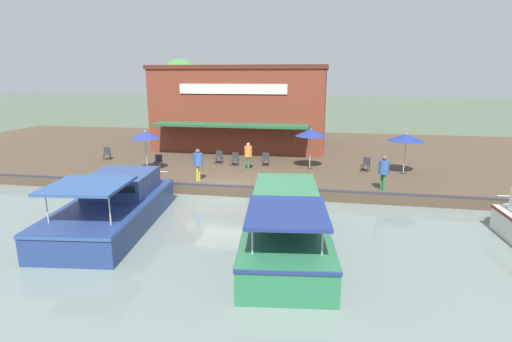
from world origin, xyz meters
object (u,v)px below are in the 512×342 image
(patio_umbrella_near_quay_edge, at_px, (406,138))
(person_at_quay_edge, at_px, (384,168))
(person_mid_patio, at_px, (248,153))
(patio_umbrella_back_row, at_px, (311,133))
(waterfront_restaurant, at_px, (245,106))
(cafe_chair_mid_patio, at_px, (219,156))
(cafe_chair_far_corner_seat, at_px, (366,164))
(cafe_chair_back_row_seat, at_px, (158,161))
(motorboat_outer_channel, at_px, (120,203))
(cafe_chair_beside_entrance, at_px, (266,159))
(patio_umbrella_mid_patio_right, at_px, (145,135))
(person_near_entrance, at_px, (198,161))
(motorboat_nearest_quay, at_px, (285,221))
(cafe_chair_facing_river, at_px, (107,153))
(tree_downstream_bank, at_px, (179,84))
(cafe_chair_under_first_umbrella, at_px, (235,158))

(patio_umbrella_near_quay_edge, xyz_separation_m, person_at_quay_edge, (4.02, -1.70, -1.02))
(patio_umbrella_near_quay_edge, bearing_deg, person_mid_patio, -86.25)
(patio_umbrella_back_row, bearing_deg, waterfront_restaurant, -143.66)
(cafe_chair_mid_patio, bearing_deg, cafe_chair_far_corner_seat, 86.52)
(patio_umbrella_back_row, relative_size, cafe_chair_back_row_seat, 3.01)
(waterfront_restaurant, height_order, person_mid_patio, waterfront_restaurant)
(cafe_chair_back_row_seat, bearing_deg, motorboat_outer_channel, 11.44)
(cafe_chair_far_corner_seat, xyz_separation_m, cafe_chair_mid_patio, (-0.58, -9.49, 0.00))
(cafe_chair_back_row_seat, relative_size, cafe_chair_beside_entrance, 1.00)
(person_mid_patio, bearing_deg, cafe_chair_beside_entrance, 143.44)
(waterfront_restaurant, relative_size, cafe_chair_beside_entrance, 15.84)
(patio_umbrella_mid_patio_right, xyz_separation_m, person_near_entrance, (1.64, 3.82, -1.10))
(patio_umbrella_back_row, relative_size, motorboat_nearest_quay, 0.29)
(cafe_chair_facing_river, bearing_deg, cafe_chair_far_corner_seat, 88.63)
(patio_umbrella_back_row, distance_m, tree_downstream_bank, 16.87)
(patio_umbrella_back_row, distance_m, cafe_chair_far_corner_seat, 3.88)
(person_mid_patio, height_order, motorboat_nearest_quay, motorboat_nearest_quay)
(tree_downstream_bank, bearing_deg, motorboat_nearest_quay, 29.80)
(cafe_chair_mid_patio, xyz_separation_m, person_mid_patio, (1.36, 2.28, 0.58))
(person_at_quay_edge, bearing_deg, person_near_entrance, -91.02)
(person_at_quay_edge, bearing_deg, patio_umbrella_mid_patio_right, -97.54)
(patio_umbrella_mid_patio_right, relative_size, patio_umbrella_back_row, 0.98)
(cafe_chair_under_first_umbrella, xyz_separation_m, motorboat_nearest_quay, (10.47, 4.42, -0.16))
(cafe_chair_facing_river, bearing_deg, motorboat_nearest_quay, 51.78)
(cafe_chair_beside_entrance, height_order, cafe_chair_mid_patio, same)
(cafe_chair_facing_river, bearing_deg, patio_umbrella_back_row, 88.94)
(cafe_chair_far_corner_seat, height_order, cafe_chair_mid_patio, same)
(cafe_chair_mid_patio, distance_m, motorboat_outer_channel, 9.98)
(person_near_entrance, height_order, tree_downstream_bank, tree_downstream_bank)
(cafe_chair_mid_patio, bearing_deg, motorboat_outer_channel, -10.67)
(person_mid_patio, relative_size, tree_downstream_bank, 0.23)
(cafe_chair_back_row_seat, distance_m, motorboat_nearest_quay, 12.72)
(waterfront_restaurant, height_order, person_at_quay_edge, waterfront_restaurant)
(person_mid_patio, relative_size, motorboat_nearest_quay, 0.19)
(person_near_entrance, bearing_deg, patio_umbrella_back_row, 124.83)
(patio_umbrella_back_row, bearing_deg, cafe_chair_mid_patio, -93.96)
(tree_downstream_bank, bearing_deg, motorboat_outer_channel, 13.21)
(waterfront_restaurant, bearing_deg, patio_umbrella_back_row, 36.34)
(patio_umbrella_back_row, height_order, motorboat_nearest_quay, patio_umbrella_back_row)
(waterfront_restaurant, distance_m, patio_umbrella_back_row, 9.89)
(patio_umbrella_mid_patio_right, distance_m, motorboat_nearest_quay, 12.47)
(cafe_chair_facing_river, xyz_separation_m, person_near_entrance, (4.43, 8.13, 0.67))
(cafe_chair_under_first_umbrella, xyz_separation_m, person_mid_patio, (0.90, 1.07, 0.58))
(waterfront_restaurant, bearing_deg, cafe_chair_facing_river, -47.20)
(cafe_chair_under_first_umbrella, distance_m, person_mid_patio, 1.51)
(cafe_chair_facing_river, height_order, cafe_chair_back_row_seat, same)
(cafe_chair_back_row_seat, relative_size, person_near_entrance, 0.47)
(cafe_chair_under_first_umbrella, xyz_separation_m, person_at_quay_edge, (4.30, 8.77, 0.68))
(cafe_chair_under_first_umbrella, xyz_separation_m, tree_downstream_bank, (-10.87, -7.81, 4.50))
(cafe_chair_facing_river, bearing_deg, waterfront_restaurant, 132.80)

